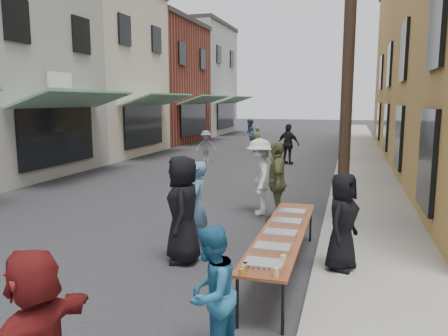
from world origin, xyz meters
The scene contains 26 objects.
ground centered at (0.00, 0.00, 0.00)m, with size 120.00×120.00×0.00m, color #28282B.
sidewalk centered at (5.00, 15.00, 0.05)m, with size 2.20×60.00×0.10m, color gray.
storefront_row centered at (-10.00, 14.96, 4.12)m, with size 8.00×37.00×9.00m.
utility_pole_near centered at (4.30, 3.00, 4.50)m, with size 0.26×0.26×9.00m, color #2D2116.
utility_pole_mid centered at (4.30, 15.00, 4.50)m, with size 0.26×0.26×9.00m, color #2D2116.
utility_pole_far centered at (4.30, 27.00, 4.50)m, with size 0.26×0.26×9.00m, color #2D2116.
serving_table centered at (3.42, -0.36, 0.71)m, with size 0.70×4.00×0.75m.
catering_tray_sausage centered at (3.42, -2.01, 0.79)m, with size 0.50×0.33×0.08m, color maroon.
catering_tray_foil_b centered at (3.42, -1.36, 0.79)m, with size 0.50×0.33×0.08m, color #B2B2B7.
catering_tray_buns centered at (3.42, -0.66, 0.79)m, with size 0.50×0.33×0.08m, color tan.
catering_tray_foil_d centered at (3.42, 0.04, 0.79)m, with size 0.50×0.33×0.08m, color #B2B2B7.
catering_tray_buns_end centered at (3.42, 0.74, 0.79)m, with size 0.50×0.33×0.08m, color tan.
condiment_jar_a centered at (3.20, -2.31, 0.79)m, with size 0.07×0.07×0.08m, color #A57F26.
condiment_jar_b centered at (3.20, -2.21, 0.79)m, with size 0.07×0.07×0.08m, color #A57F26.
condiment_jar_c centered at (3.20, -2.11, 0.79)m, with size 0.07×0.07×0.08m, color #A57F26.
cup_stack centered at (3.62, -2.26, 0.81)m, with size 0.08×0.08×0.12m, color tan.
guest_front_a centered at (1.62, -0.24, 0.96)m, with size 0.94×0.61×1.92m, color black.
guest_front_b centered at (1.60, 0.54, 0.85)m, with size 0.62×0.41×1.71m, color teal.
guest_front_c centered at (3.01, -2.96, 0.77)m, with size 0.75×0.58×1.54m, color #21638B.
guest_front_d centered at (2.26, 3.38, 0.97)m, with size 1.25×0.72×1.93m, color silver.
guest_front_e centered at (2.79, 2.77, 0.97)m, with size 1.13×0.47×1.93m, color brown.
server centered at (4.35, -0.07, 0.91)m, with size 0.79×0.52×1.62m, color black.
passerby_left centered at (-1.96, 11.74, 0.75)m, with size 0.97×0.56×1.50m, color slate.
passerby_mid centered at (1.75, 12.32, 0.92)m, with size 1.07×0.45×1.83m, color black.
passerby_right centered at (-0.49, 16.12, 0.73)m, with size 0.53×0.35×1.45m, color #59693C.
passerby_far centered at (-1.27, 17.77, 0.90)m, with size 0.88×0.69×1.81m, color #436181.
Camera 1 is at (4.41, -7.26, 2.87)m, focal length 35.00 mm.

